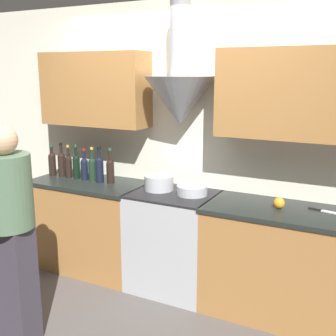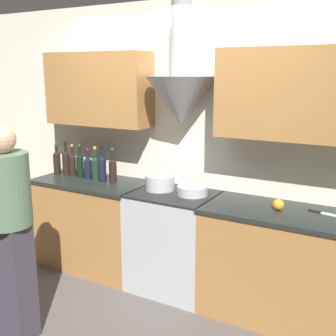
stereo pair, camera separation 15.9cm
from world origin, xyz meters
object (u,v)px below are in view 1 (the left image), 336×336
Objects in this scene: wine_bottle_3 at (76,165)px; wine_bottle_7 at (110,170)px; stock_pot at (159,183)px; wine_bottle_1 at (62,163)px; wine_bottle_4 at (84,168)px; orange_fruit at (279,203)px; wine_bottle_6 at (100,168)px; wine_bottle_2 at (69,165)px; mixing_bowl at (192,190)px; wine_bottle_0 at (52,163)px; person_foreground_left at (10,227)px; wine_bottle_5 at (92,168)px; stove_range at (173,241)px.

wine_bottle_7 is at bearing 0.99° from wine_bottle_3.
wine_bottle_1 is at bearing -179.86° from stock_pot.
wine_bottle_1 is 0.20m from wine_bottle_3.
wine_bottle_4 reaches higher than orange_fruit.
wine_bottle_6 is 3.92× the size of orange_fruit.
wine_bottle_3 is (0.10, 0.00, 0.01)m from wine_bottle_2.
stock_pot is at bearing 0.67° from wine_bottle_3.
mixing_bowl is 3.05× the size of orange_fruit.
wine_bottle_7 is at bearing -179.57° from stock_pot.
wine_bottle_0 is 0.11m from wine_bottle_1.
person_foreground_left is (-0.85, -1.27, -0.06)m from mixing_bowl.
wine_bottle_0 is 0.41m from wine_bottle_4.
wine_bottle_5 reaches higher than mixing_bowl.
wine_bottle_2 is at bearing -179.09° from wine_bottle_7.
wine_bottle_5 is at bearing -0.21° from wine_bottle_3.
wine_bottle_3 is 0.10m from wine_bottle_4.
stove_range is 10.27× the size of orange_fruit.
wine_bottle_0 is 3.62× the size of orange_fruit.
wine_bottle_0 is 0.93× the size of wine_bottle_1.
wine_bottle_4 is at bearing -179.45° from mixing_bowl.
wine_bottle_5 reaches higher than orange_fruit.
wine_bottle_2 is 1.38m from person_foreground_left.
wine_bottle_3 is at bearing 108.53° from person_foreground_left.
wine_bottle_1 is at bearing 174.64° from wine_bottle_2.
wine_bottle_7 reaches higher than stock_pot.
wine_bottle_4 is at bearing 179.17° from orange_fruit.
wine_bottle_1 is 1.02× the size of wine_bottle_7.
wine_bottle_5 is at bearing -179.54° from mixing_bowl.
wine_bottle_6 is 1.30× the size of stock_pot.
mixing_bowl is at bearing 0.46° from wine_bottle_5.
mixing_bowl is (1.07, 0.01, -0.09)m from wine_bottle_5.
mixing_bowl is 1.53m from person_foreground_left.
wine_bottle_1 reaches higher than wine_bottle_4.
wine_bottle_3 is 3.85× the size of orange_fruit.
wine_bottle_1 reaches higher than wine_bottle_2.
wine_bottle_6 is at bearing -3.67° from wine_bottle_4.
person_foreground_left is at bearing -71.47° from wine_bottle_3.
wine_bottle_4 reaches higher than stove_range.
wine_bottle_4 is at bearing -178.53° from wine_bottle_5.
wine_bottle_1 is at bearing 179.99° from mixing_bowl.
mixing_bowl is at bearing 56.39° from person_foreground_left.
wine_bottle_0 is at bearing -177.34° from wine_bottle_2.
wine_bottle_2 is 0.99× the size of wine_bottle_5.
wine_bottle_5 is (0.51, 0.01, -0.00)m from wine_bottle_0.
wine_bottle_4 is 1.17m from mixing_bowl.
person_foreground_left is at bearing -111.94° from stock_pot.
wine_bottle_1 reaches higher than mixing_bowl.
wine_bottle_3 reaches higher than mixing_bowl.
wine_bottle_6 is 1.74m from orange_fruit.
wine_bottle_6 is 1.27m from person_foreground_left.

